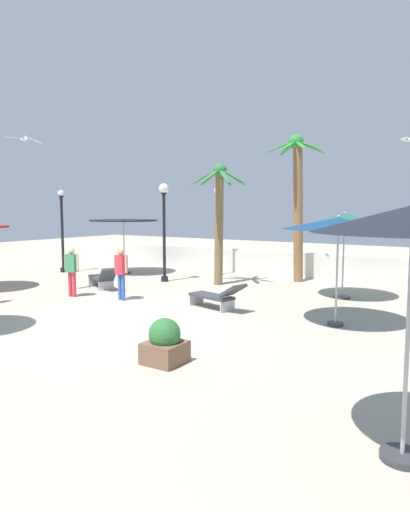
{
  "coord_description": "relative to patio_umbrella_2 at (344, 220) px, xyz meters",
  "views": [
    {
      "loc": [
        7.58,
        -8.37,
        2.86
      ],
      "look_at": [
        0.0,
        3.3,
        1.4
      ],
      "focal_mm": 31.66,
      "sensor_mm": 36.0,
      "label": 1
    }
  ],
  "objects": [
    {
      "name": "lounge_chair_0",
      "position": [
        -7.79,
        -2.87,
        -2.11
      ],
      "size": [
        1.92,
        1.36,
        0.84
      ],
      "color": "#B7B7BC",
      "rests_on": "ground_plane"
    },
    {
      "name": "lamp_post_3",
      "position": [
        -12.36,
        -0.84,
        -0.54
      ],
      "size": [
        0.29,
        0.29,
        3.69
      ],
      "color": "black",
      "rests_on": "ground_plane"
    },
    {
      "name": "guest_3",
      "position": [
        -5.74,
        -4.06,
        -1.5
      ],
      "size": [
        0.56,
        0.29,
        1.65
      ],
      "color": "#3359B2",
      "rests_on": "ground_plane"
    },
    {
      "name": "seagull_0",
      "position": [
        1.02,
        4.38,
        2.97
      ],
      "size": [
        0.4,
        0.94,
        0.16
      ],
      "color": "white"
    },
    {
      "name": "palm_tree_0",
      "position": [
        -4.68,
        0.11,
        0.35
      ],
      "size": [
        2.27,
        2.29,
        4.53
      ],
      "color": "brown",
      "rests_on": "ground_plane"
    },
    {
      "name": "lamp_post_2",
      "position": [
        -6.88,
        -0.43,
        -0.05
      ],
      "size": [
        0.39,
        0.39,
        3.84
      ],
      "color": "black",
      "rests_on": "ground_plane"
    },
    {
      "name": "lounge_chair_1",
      "position": [
        -2.53,
        -3.55,
        -2.1
      ],
      "size": [
        1.94,
        0.99,
        0.83
      ],
      "color": "#B7B7BC",
      "rests_on": "ground_plane"
    },
    {
      "name": "planter",
      "position": [
        -1.0,
        -7.92,
        -2.12
      ],
      "size": [
        0.7,
        0.7,
        0.85
      ],
      "color": "brown",
      "rests_on": "ground_plane"
    },
    {
      "name": "palm_tree_1",
      "position": [
        -2.54,
        2.42,
        0.99
      ],
      "size": [
        2.32,
        2.38,
        5.71
      ],
      "color": "brown",
      "rests_on": "ground_plane"
    },
    {
      "name": "lamp_post_1",
      "position": [
        -6.05,
        2.34,
        0.13
      ],
      "size": [
        0.44,
        0.44,
        3.83
      ],
      "color": "black",
      "rests_on": "ground_plane"
    },
    {
      "name": "ground_plane",
      "position": [
        -3.51,
        -5.98,
        -2.5
      ],
      "size": [
        56.0,
        56.0,
        0.0
      ],
      "primitive_type": "plane",
      "color": "#B2A893"
    },
    {
      "name": "guest_2",
      "position": [
        -7.48,
        -4.52,
        -1.52
      ],
      "size": [
        0.55,
        0.3,
        1.62
      ],
      "color": "#D8333F",
      "rests_on": "ground_plane"
    },
    {
      "name": "seagull_2",
      "position": [
        -8.97,
        -5.03,
        2.61
      ],
      "size": [
        0.38,
        1.26,
        0.17
      ],
      "color": "white"
    },
    {
      "name": "patio_umbrella_3",
      "position": [
        -9.73,
        0.34,
        -0.26
      ],
      "size": [
        2.93,
        2.93,
        2.48
      ],
      "color": "#333338",
      "rests_on": "ground_plane"
    },
    {
      "name": "boundary_wall",
      "position": [
        -3.51,
        3.46,
        -1.98
      ],
      "size": [
        25.2,
        0.3,
        1.04
      ],
      "primitive_type": "cube",
      "color": "silver",
      "rests_on": "ground_plane"
    },
    {
      "name": "patio_umbrella_5",
      "position": [
        0.85,
        -3.5,
        -0.0
      ],
      "size": [
        2.71,
        2.71,
        2.71
      ],
      "color": "#333338",
      "rests_on": "ground_plane"
    },
    {
      "name": "patio_umbrella_2",
      "position": [
        0.0,
        0.0,
        0.0
      ],
      "size": [
        2.6,
        2.6,
        2.76
      ],
      "color": "#333338",
      "rests_on": "ground_plane"
    }
  ]
}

